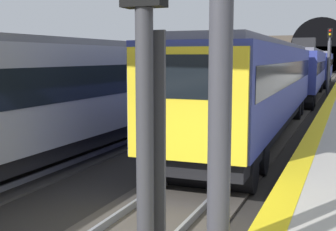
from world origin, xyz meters
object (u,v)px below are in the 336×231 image
(train_main_approaching, at_px, (303,71))
(railway_signal_near, at_px, (145,100))
(railway_signal_mid, at_px, (329,57))
(train_adjacent_platform, at_px, (225,72))

(train_main_approaching, distance_m, railway_signal_near, 33.09)
(railway_signal_near, relative_size, railway_signal_mid, 0.85)
(train_main_approaching, bearing_deg, train_adjacent_platform, -44.60)
(railway_signal_near, xyz_separation_m, railway_signal_mid, (35.90, 0.00, 0.36))
(train_main_approaching, height_order, train_adjacent_platform, train_main_approaching)
(railway_signal_near, distance_m, railway_signal_mid, 35.90)
(train_adjacent_platform, distance_m, railway_signal_mid, 10.54)
(railway_signal_mid, bearing_deg, railway_signal_near, 0.00)
(train_adjacent_platform, height_order, railway_signal_mid, railway_signal_mid)
(train_main_approaching, distance_m, railway_signal_mid, 3.53)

